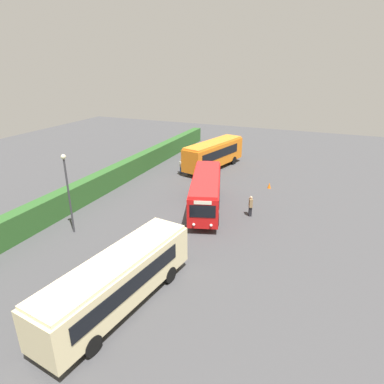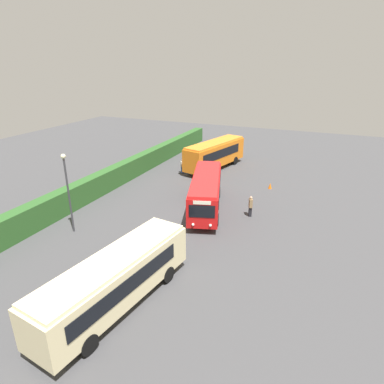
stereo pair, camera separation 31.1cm
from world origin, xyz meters
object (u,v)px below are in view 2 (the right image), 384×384
bus_cream (116,278)px  bus_red (206,190)px  person_left (251,206)px  person_center (182,166)px  lamppost (67,185)px  bus_orange (215,153)px  traffic_cone (270,186)px

bus_cream → bus_red: size_ratio=1.02×
bus_cream → person_left: 14.31m
bus_cream → person_left: bus_cream is taller
person_left → person_center: size_ratio=1.08×
bus_cream → person_center: size_ratio=6.08×
bus_cream → lamppost: 10.11m
person_center → bus_orange: bearing=-86.1°
bus_cream → bus_red: bus_red is taller
traffic_cone → bus_red: bearing=150.3°
bus_orange → traffic_cone: size_ratio=16.66×
person_left → traffic_cone: person_left is taller
bus_cream → traffic_cone: bus_cream is taller
traffic_cone → lamppost: lamppost is taller
person_center → traffic_cone: bearing=-140.7°
bus_red → bus_cream: bearing=-16.8°
bus_orange → person_left: (-11.67, -7.38, -0.95)m
bus_red → bus_orange: bearing=178.4°
person_center → traffic_cone: size_ratio=2.81×
bus_red → person_left: bearing=74.5°
bus_red → traffic_cone: size_ratio=16.68×
person_center → bus_red: bearing=171.2°
bus_red → traffic_cone: 8.75m
person_left → bus_red: bearing=159.0°
person_left → lamppost: size_ratio=0.29×
bus_cream → bus_orange: (25.43, 3.57, 0.16)m
person_left → lamppost: (-8.10, 11.92, 2.86)m
bus_orange → person_center: 4.48m
bus_red → lamppost: 11.41m
person_left → traffic_cone: 7.38m
bus_cream → person_center: bearing=24.1°
person_left → traffic_cone: size_ratio=3.03×
person_left → traffic_cone: (7.34, -0.27, -0.66)m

